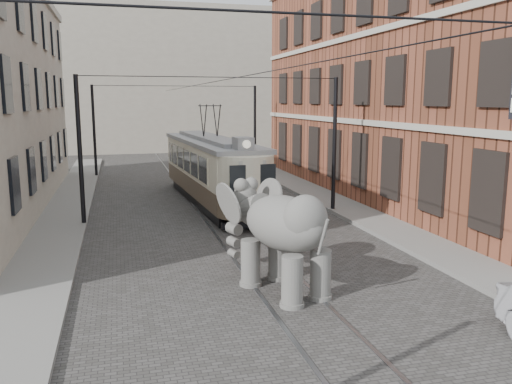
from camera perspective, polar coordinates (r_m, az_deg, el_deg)
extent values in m
plane|color=#44413F|center=(16.93, 0.00, -7.25)|extent=(120.00, 120.00, 0.00)
cube|color=slate|center=(19.28, 17.60, -5.35)|extent=(2.00, 60.00, 0.15)
cube|color=slate|center=(16.57, -22.53, -8.15)|extent=(2.00, 60.00, 0.15)
cube|color=brown|center=(28.93, 17.11, 11.50)|extent=(8.00, 26.00, 12.00)
cube|color=#A19785|center=(55.83, -10.77, 11.85)|extent=(28.00, 10.00, 14.00)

